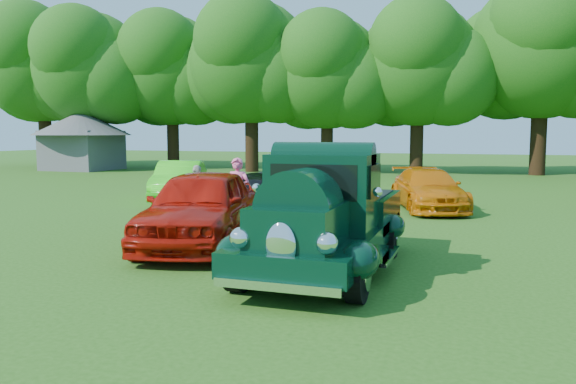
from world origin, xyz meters
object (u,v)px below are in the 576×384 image
(red_convertible, at_px, (201,208))
(spectator_pink, at_px, (238,192))
(spectator_white, at_px, (197,191))
(back_car_black, at_px, (295,179))
(gazebo, at_px, (82,134))
(spectator_grey, at_px, (328,188))
(back_car_orange, at_px, (428,189))
(back_car_lime, at_px, (180,181))
(hero_pickup, at_px, (327,220))

(red_convertible, height_order, spectator_pink, spectator_pink)
(red_convertible, xyz_separation_m, spectator_white, (-2.03, 3.64, -0.08))
(back_car_black, distance_m, spectator_white, 5.26)
(red_convertible, xyz_separation_m, gazebo, (-19.36, 20.40, 1.57))
(spectator_white, distance_m, gazebo, 24.17)
(spectator_pink, distance_m, spectator_grey, 2.85)
(red_convertible, relative_size, spectator_white, 3.23)
(spectator_grey, distance_m, gazebo, 26.14)
(back_car_black, xyz_separation_m, gazebo, (-18.64, 11.67, 1.66))
(red_convertible, xyz_separation_m, spectator_pink, (-0.31, 2.63, 0.06))
(back_car_orange, height_order, spectator_white, spectator_white)
(spectator_white, bearing_deg, gazebo, 46.87)
(back_car_lime, relative_size, gazebo, 0.68)
(back_car_lime, bearing_deg, red_convertible, -78.28)
(hero_pickup, height_order, red_convertible, hero_pickup)
(back_car_black, relative_size, gazebo, 0.84)
(back_car_lime, height_order, gazebo, gazebo)
(spectator_pink, bearing_deg, red_convertible, -83.22)
(back_car_orange, xyz_separation_m, spectator_white, (-6.13, -3.86, 0.11))
(back_car_orange, height_order, gazebo, gazebo)
(hero_pickup, height_order, spectator_grey, hero_pickup)
(hero_pickup, relative_size, spectator_pink, 2.95)
(spectator_grey, bearing_deg, spectator_white, -127.72)
(hero_pickup, height_order, back_car_lime, hero_pickup)
(red_convertible, xyz_separation_m, back_car_black, (-0.72, 8.74, -0.08))
(hero_pickup, xyz_separation_m, gazebo, (-22.44, 21.60, 1.51))
(back_car_lime, height_order, spectator_white, spectator_white)
(back_car_black, bearing_deg, spectator_grey, -46.75)
(red_convertible, distance_m, spectator_pink, 2.65)
(spectator_white, xyz_separation_m, gazebo, (-17.33, 16.76, 1.65))
(back_car_orange, distance_m, spectator_white, 7.25)
(spectator_grey, bearing_deg, gazebo, 177.68)
(gazebo, bearing_deg, back_car_orange, -28.80)
(red_convertible, distance_m, back_car_lime, 8.46)
(back_car_black, distance_m, back_car_orange, 4.98)
(spectator_pink, height_order, gazebo, gazebo)
(red_convertible, height_order, spectator_white, red_convertible)
(red_convertible, relative_size, spectator_grey, 2.84)
(hero_pickup, distance_m, back_car_black, 10.64)
(red_convertible, relative_size, spectator_pink, 2.73)
(back_car_black, relative_size, spectator_white, 3.56)
(spectator_pink, bearing_deg, back_car_black, 93.87)
(back_car_orange, xyz_separation_m, gazebo, (-23.47, 12.90, 1.76))
(hero_pickup, xyz_separation_m, back_car_orange, (1.03, 8.70, -0.25))
(back_car_black, distance_m, spectator_pink, 6.12)
(red_convertible, relative_size, back_car_black, 0.91)
(hero_pickup, bearing_deg, gazebo, 136.09)
(spectator_grey, relative_size, spectator_white, 1.14)
(spectator_white, bearing_deg, red_convertible, -149.95)
(back_car_lime, relative_size, back_car_black, 0.81)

